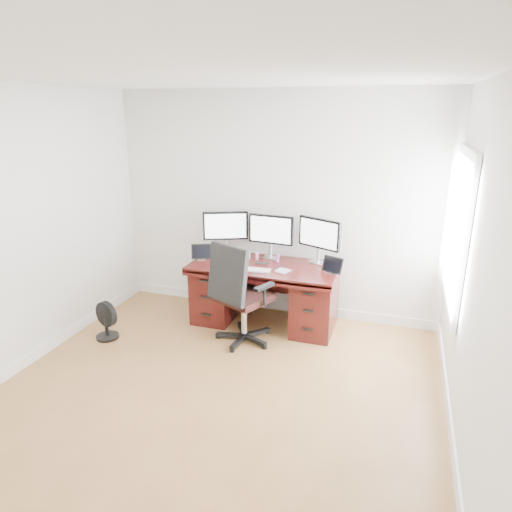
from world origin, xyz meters
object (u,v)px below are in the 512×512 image
(office_chair, at_px, (241,310))
(floor_fan, at_px, (106,321))
(desk, at_px, (265,292))
(monitor_center, at_px, (271,231))
(keyboard, at_px, (257,270))

(office_chair, distance_m, floor_fan, 1.52)
(desk, xyz_separation_m, monitor_center, (-0.00, 0.24, 0.68))
(office_chair, distance_m, keyboard, 0.49)
(office_chair, bearing_deg, keyboard, 96.46)
(floor_fan, bearing_deg, office_chair, 31.45)
(desk, height_order, monitor_center, monitor_center)
(desk, relative_size, office_chair, 1.48)
(desk, height_order, floor_fan, desk)
(desk, height_order, office_chair, office_chair)
(monitor_center, bearing_deg, floor_fan, -138.97)
(floor_fan, xyz_separation_m, keyboard, (1.56, 0.68, 0.55))
(monitor_center, bearing_deg, keyboard, -87.37)
(monitor_center, bearing_deg, office_chair, -93.54)
(keyboard, bearing_deg, office_chair, -110.19)
(desk, relative_size, floor_fan, 3.92)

